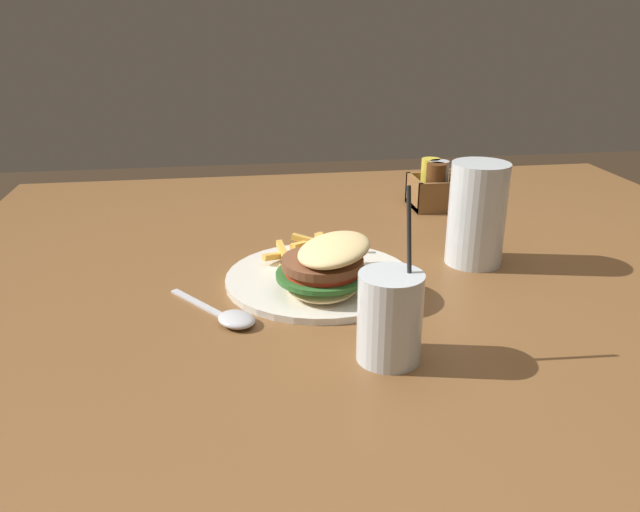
% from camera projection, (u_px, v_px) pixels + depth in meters
% --- Properties ---
extents(dining_table, '(1.25, 1.41, 0.76)m').
position_uv_depth(dining_table, '(381.00, 325.00, 0.99)').
color(dining_table, brown).
rests_on(dining_table, ground_plane).
extents(meal_plate_near, '(0.28, 0.28, 0.09)m').
position_uv_depth(meal_plate_near, '(323.00, 271.00, 0.89)').
color(meal_plate_near, silver).
rests_on(meal_plate_near, dining_table).
extents(beer_glass, '(0.09, 0.09, 0.16)m').
position_uv_depth(beer_glass, '(476.00, 218.00, 0.96)').
color(beer_glass, silver).
rests_on(beer_glass, dining_table).
extents(juice_glass, '(0.07, 0.07, 0.20)m').
position_uv_depth(juice_glass, '(390.00, 321.00, 0.70)').
color(juice_glass, silver).
rests_on(juice_glass, dining_table).
extents(spoon, '(0.15, 0.12, 0.01)m').
position_uv_depth(spoon, '(233.00, 318.00, 0.80)').
color(spoon, silver).
rests_on(spoon, dining_table).
extents(condiment_caddy, '(0.10, 0.10, 0.09)m').
position_uv_depth(condiment_caddy, '(435.00, 188.00, 1.25)').
color(condiment_caddy, brown).
rests_on(condiment_caddy, dining_table).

